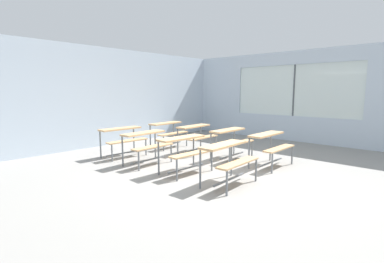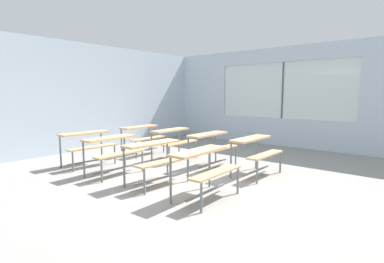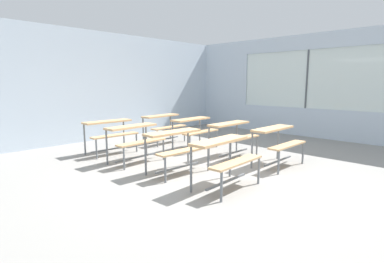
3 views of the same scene
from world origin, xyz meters
TOP-DOWN VIEW (x-y plane):
  - ground at (0.00, 0.00)m, footprint 10.00×9.00m
  - wall_back at (0.00, 4.50)m, footprint 10.00×0.12m
  - wall_right at (5.00, -0.13)m, footprint 0.12×9.00m
  - desk_bench_r0c0 at (-0.27, -0.58)m, footprint 1.12×0.63m
  - desk_bench_r0c1 at (1.41, -0.54)m, footprint 1.10×0.60m
  - desk_bench_r1c0 at (-0.25, 0.52)m, footprint 1.13×0.64m
  - desk_bench_r1c1 at (1.38, 0.50)m, footprint 1.10×0.60m
  - desk_bench_r2c0 at (-0.34, 1.67)m, footprint 1.13×0.65m
  - desk_bench_r2c1 at (1.39, 1.66)m, footprint 1.13×0.64m
  - desk_bench_r3c0 at (-0.27, 2.72)m, footprint 1.12×0.63m
  - desk_bench_r3c1 at (1.37, 2.78)m, footprint 1.13×0.64m

SIDE VIEW (x-z plane):
  - ground at x=0.00m, z-range -0.05..0.00m
  - desk_bench_r0c0 at x=-0.27m, z-range 0.19..0.93m
  - desk_bench_r0c1 at x=1.41m, z-range 0.19..0.93m
  - desk_bench_r1c0 at x=-0.25m, z-range 0.19..0.93m
  - desk_bench_r1c1 at x=1.38m, z-range 0.19..0.93m
  - desk_bench_r2c0 at x=-0.34m, z-range 0.19..0.93m
  - desk_bench_r2c1 at x=1.39m, z-range 0.19..0.93m
  - desk_bench_r3c0 at x=-0.27m, z-range 0.19..0.93m
  - desk_bench_r3c1 at x=1.37m, z-range 0.19..0.93m
  - wall_right at x=5.00m, z-range -0.05..2.95m
  - wall_back at x=0.00m, z-range 0.00..3.00m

